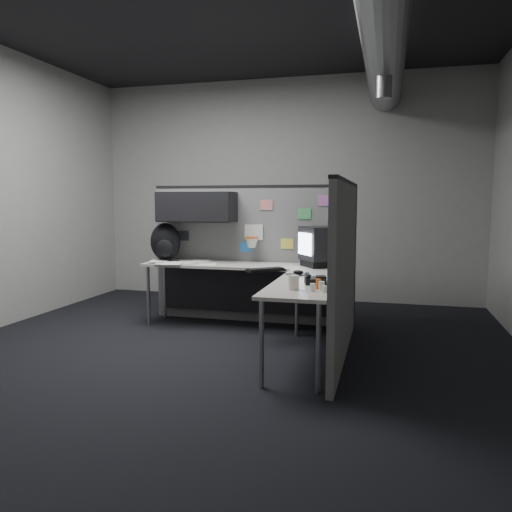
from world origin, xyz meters
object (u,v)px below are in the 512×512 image
(phone, at_px, (315,280))
(backpack, at_px, (165,242))
(desk, at_px, (258,279))
(keyboard, at_px, (266,270))
(monitor, at_px, (321,246))

(phone, distance_m, backpack, 2.30)
(phone, bearing_deg, desk, 127.08)
(backpack, bearing_deg, phone, -33.22)
(keyboard, bearing_deg, desk, 126.22)
(desk, distance_m, backpack, 1.33)
(backpack, bearing_deg, desk, -17.76)
(phone, bearing_deg, keyboard, 129.66)
(desk, xyz_separation_m, monitor, (0.63, 0.31, 0.34))
(monitor, xyz_separation_m, keyboard, (-0.50, -0.53, -0.21))
(phone, height_order, backpack, backpack)
(desk, height_order, phone, phone)
(monitor, xyz_separation_m, backpack, (-1.87, 0.04, -0.00))
(desk, bearing_deg, keyboard, -57.77)
(desk, xyz_separation_m, phone, (0.73, -0.84, 0.15))
(keyboard, bearing_deg, monitor, 50.93)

